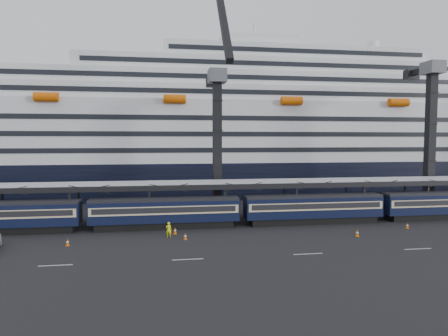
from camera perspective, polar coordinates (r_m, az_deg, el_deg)
The scene contains 12 objects.
ground at distance 51.38m, azimuth 25.23°, elevation -9.15°, with size 260.00×260.00×0.00m, color black.
train at distance 57.28m, azimuth 15.77°, elevation -5.34°, with size 133.05×3.00×4.05m.
canopy at distance 62.48m, azimuth 18.19°, elevation -1.81°, with size 130.00×6.25×5.53m.
cruise_ship at distance 91.51m, azimuth 8.54°, elevation 4.57°, with size 214.09×28.84×34.00m.
crane_dark_near at distance 60.54m, azimuth -0.93°, elevation 4.54°, with size 4.50×17.75×35.08m.
crane_dark_mid at distance 73.17m, azimuth 27.60°, elevation 5.12°, with size 4.50×18.24×39.64m.
worker at distance 47.58m, azimuth -7.91°, elevation -8.72°, with size 0.66×0.44×1.82m, color #F2FF0D.
traffic_cone_a at distance 46.79m, azimuth -21.46°, elevation -9.83°, with size 0.40×0.40×0.80m.
traffic_cone_b at distance 46.45m, azimuth -5.55°, elevation -9.68°, with size 0.39×0.39×0.78m.
traffic_cone_c at distance 49.21m, azimuth -7.01°, elevation -8.86°, with size 0.43×0.43×0.86m.
traffic_cone_d at distance 50.22m, azimuth 18.50°, elevation -8.79°, with size 0.42×0.42×0.84m.
traffic_cone_e at distance 57.02m, azimuth 24.71°, elevation -7.47°, with size 0.38×0.38×0.75m.
Camera 1 is at (-28.27, -41.38, 11.35)m, focal length 32.00 mm.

